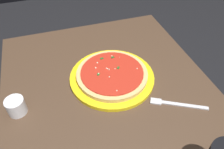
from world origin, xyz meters
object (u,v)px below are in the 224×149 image
serving_plate (112,77)px  pizza (112,74)px  fork (175,104)px  cup_small_sauce (16,106)px

serving_plate → pizza: pizza is taller
pizza → fork: bearing=-138.3°
serving_plate → cup_small_sauce: 0.33m
serving_plate → cup_small_sauce: bearing=98.9°
serving_plate → fork: (-0.18, -0.16, -0.00)m
fork → serving_plate: bearing=41.7°
fork → cup_small_sauce: bearing=75.4°
serving_plate → pizza: (0.00, 0.00, 0.02)m
serving_plate → fork: serving_plate is taller
cup_small_sauce → fork: size_ratio=0.34×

